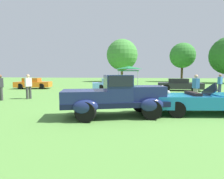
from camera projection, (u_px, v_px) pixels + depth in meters
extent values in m
plane|color=#568C3D|center=(118.00, 114.00, 7.86)|extent=(120.00, 120.00, 0.00)
cube|color=black|center=(115.00, 103.00, 7.32)|extent=(4.43, 2.67, 0.20)
cube|color=navy|center=(144.00, 93.00, 7.47)|extent=(1.81, 1.52, 0.60)
ellipsoid|color=silver|center=(162.00, 93.00, 7.59)|extent=(0.31, 0.54, 0.68)
cube|color=navy|center=(117.00, 88.00, 7.28)|extent=(1.38, 1.62, 1.04)
cube|color=black|center=(117.00, 80.00, 7.25)|extent=(1.30, 1.62, 0.40)
cube|color=navy|center=(85.00, 96.00, 7.11)|extent=(2.17, 1.90, 0.48)
ellipsoid|color=navy|center=(140.00, 100.00, 8.23)|extent=(0.99, 0.63, 0.52)
ellipsoid|color=navy|center=(152.00, 105.00, 6.81)|extent=(0.99, 0.63, 0.52)
ellipsoid|color=navy|center=(85.00, 101.00, 7.85)|extent=(0.99, 0.63, 0.52)
ellipsoid|color=navy|center=(85.00, 107.00, 6.43)|extent=(0.99, 0.63, 0.52)
sphere|color=silver|center=(159.00, 90.00, 8.03)|extent=(0.18, 0.18, 0.18)
sphere|color=silver|center=(168.00, 93.00, 7.16)|extent=(0.18, 0.18, 0.18)
cylinder|color=black|center=(140.00, 103.00, 8.24)|extent=(0.76, 0.24, 0.76)
cylinder|color=black|center=(152.00, 110.00, 6.82)|extent=(0.76, 0.24, 0.76)
cylinder|color=black|center=(85.00, 105.00, 7.87)|extent=(0.76, 0.24, 0.76)
cylinder|color=black|center=(86.00, 112.00, 6.45)|extent=(0.76, 0.24, 0.76)
cube|color=#1E7AB7|center=(202.00, 101.00, 7.84)|extent=(4.58, 2.32, 0.52)
cube|color=black|center=(209.00, 91.00, 7.79)|extent=(0.23, 1.24, 0.82)
cube|color=black|center=(193.00, 95.00, 7.83)|extent=(0.45, 1.23, 0.28)
cylinder|color=black|center=(224.00, 103.00, 8.60)|extent=(0.66, 0.20, 0.66)
cylinder|color=black|center=(166.00, 103.00, 8.66)|extent=(0.66, 0.20, 0.66)
cylinder|color=black|center=(177.00, 110.00, 7.12)|extent=(0.66, 0.20, 0.66)
cube|color=orange|center=(33.00, 84.00, 20.51)|extent=(4.11, 2.51, 0.60)
cube|color=#BB5914|center=(32.00, 80.00, 20.46)|extent=(1.97, 1.79, 0.44)
cylinder|color=black|center=(42.00, 86.00, 19.83)|extent=(0.64, 0.22, 0.64)
cylinder|color=black|center=(20.00, 86.00, 19.68)|extent=(0.64, 0.22, 0.64)
cube|color=#669EDB|center=(112.00, 85.00, 18.72)|extent=(4.44, 2.80, 0.60)
cube|color=#517EAF|center=(111.00, 81.00, 18.65)|extent=(2.16, 1.91, 0.44)
cylinder|color=black|center=(125.00, 88.00, 18.13)|extent=(0.64, 0.22, 0.64)
cylinder|color=black|center=(101.00, 88.00, 17.81)|extent=(0.64, 0.22, 0.64)
cube|color=#28282D|center=(180.00, 86.00, 18.30)|extent=(4.46, 2.10, 0.60)
cube|color=black|center=(178.00, 81.00, 18.30)|extent=(2.03, 1.63, 0.44)
cylinder|color=black|center=(195.00, 88.00, 17.23)|extent=(0.64, 0.22, 0.64)
cylinder|color=black|center=(167.00, 88.00, 17.90)|extent=(0.64, 0.22, 0.64)
cylinder|color=#9E998E|center=(196.00, 95.00, 10.80)|extent=(0.16, 0.16, 0.86)
cylinder|color=#9E998E|center=(194.00, 95.00, 11.00)|extent=(0.16, 0.16, 0.86)
cube|color=#336BB2|center=(196.00, 83.00, 10.84)|extent=(0.36, 0.46, 0.60)
sphere|color=tan|center=(196.00, 76.00, 10.80)|extent=(0.22, 0.22, 0.22)
cylinder|color=#383838|center=(1.00, 94.00, 11.76)|extent=(0.16, 0.16, 0.86)
cylinder|color=#383838|center=(2.00, 94.00, 11.63)|extent=(0.16, 0.16, 0.86)
cube|color=#2D2D33|center=(0.00, 83.00, 11.63)|extent=(0.47, 0.42, 0.60)
sphere|color=brown|center=(0.00, 76.00, 11.59)|extent=(0.22, 0.22, 0.22)
cylinder|color=#383838|center=(30.00, 93.00, 12.43)|extent=(0.16, 0.16, 0.86)
cylinder|color=#383838|center=(27.00, 93.00, 12.29)|extent=(0.16, 0.16, 0.86)
cube|color=silver|center=(28.00, 82.00, 12.29)|extent=(0.43, 0.46, 0.60)
sphere|color=tan|center=(28.00, 76.00, 12.25)|extent=(0.22, 0.22, 0.22)
cylinder|color=#283351|center=(219.00, 89.00, 15.07)|extent=(0.16, 0.16, 0.86)
cylinder|color=#283351|center=(220.00, 89.00, 15.19)|extent=(0.16, 0.16, 0.86)
cube|color=#336BB2|center=(220.00, 80.00, 15.06)|extent=(0.45, 0.45, 0.60)
sphere|color=#936B4C|center=(220.00, 75.00, 15.03)|extent=(0.22, 0.22, 0.22)
cylinder|color=#B7B7BC|center=(138.00, 79.00, 24.89)|extent=(0.05, 0.05, 2.05)
cylinder|color=#B7B7BC|center=(138.00, 79.00, 22.52)|extent=(0.05, 0.05, 2.05)
cylinder|color=#B7B7BC|center=(121.00, 78.00, 25.27)|extent=(0.05, 0.05, 2.05)
cylinder|color=#B7B7BC|center=(119.00, 79.00, 22.91)|extent=(0.05, 0.05, 2.05)
cube|color=#1E703D|center=(129.00, 71.00, 23.80)|extent=(2.67, 2.67, 0.10)
pyramid|color=#1E703D|center=(129.00, 68.00, 23.76)|extent=(2.62, 2.62, 0.38)
cylinder|color=brown|center=(122.00, 73.00, 37.71)|extent=(0.44, 0.44, 3.81)
sphere|color=#428938|center=(122.00, 55.00, 37.38)|extent=(6.47, 6.47, 6.47)
cylinder|color=#47331E|center=(182.00, 72.00, 37.15)|extent=(0.44, 0.44, 4.00)
sphere|color=#337A2D|center=(182.00, 55.00, 36.83)|extent=(5.15, 5.15, 5.15)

